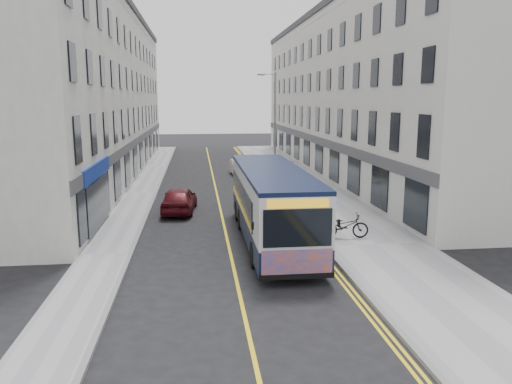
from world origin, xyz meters
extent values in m
plane|color=black|center=(0.00, 0.00, 0.00)|extent=(140.00, 140.00, 0.00)
cube|color=#949396|center=(6.25, 12.00, 0.06)|extent=(4.50, 64.00, 0.12)
cube|color=#949396|center=(-5.00, 12.00, 0.06)|extent=(2.00, 64.00, 0.12)
cube|color=slate|center=(4.00, 12.00, 0.07)|extent=(0.18, 64.00, 0.13)
cube|color=slate|center=(-4.00, 12.00, 0.07)|extent=(0.18, 64.00, 0.13)
cube|color=yellow|center=(0.00, 12.00, 0.00)|extent=(0.12, 64.00, 0.01)
cube|color=yellow|center=(3.55, 12.00, 0.00)|extent=(0.10, 64.00, 0.01)
cube|color=yellow|center=(3.75, 12.00, 0.00)|extent=(0.10, 64.00, 0.01)
cube|color=silver|center=(11.50, 21.00, 6.50)|extent=(6.00, 46.00, 13.00)
cube|color=silver|center=(-9.00, 21.00, 6.50)|extent=(6.00, 46.00, 13.00)
cylinder|color=gray|center=(4.25, 14.00, 4.00)|extent=(0.14, 0.14, 8.00)
cylinder|color=gray|center=(3.75, 14.00, 7.90)|extent=(1.00, 0.08, 0.08)
cube|color=gray|center=(3.25, 14.00, 7.85)|extent=(0.50, 0.18, 0.12)
cube|color=black|center=(1.93, 0.06, 0.81)|extent=(2.53, 11.13, 0.91)
cube|color=silver|center=(1.93, 0.06, 2.18)|extent=(2.53, 11.13, 1.82)
cube|color=black|center=(1.93, 0.06, 3.17)|extent=(2.55, 11.13, 0.16)
cube|color=black|center=(0.65, 0.66, 1.97)|extent=(0.04, 8.70, 1.16)
cube|color=black|center=(3.22, 0.66, 1.97)|extent=(0.04, 8.70, 1.16)
cube|color=black|center=(1.93, -5.53, 2.07)|extent=(2.28, 0.04, 1.27)
cube|color=#E15213|center=(1.93, -5.53, 0.86)|extent=(2.38, 0.04, 0.96)
cube|color=orange|center=(1.93, -5.54, 2.88)|extent=(2.02, 0.04, 0.28)
cylinder|color=black|center=(0.79, -3.28, 0.51)|extent=(0.28, 1.01, 1.01)
cylinder|color=black|center=(3.07, -3.28, 0.51)|extent=(0.28, 1.01, 1.01)
cylinder|color=black|center=(0.79, 2.28, 0.51)|extent=(0.28, 1.01, 1.01)
cylinder|color=black|center=(3.07, 2.28, 0.51)|extent=(0.28, 1.01, 1.01)
cylinder|color=black|center=(0.79, 4.11, 0.51)|extent=(0.28, 1.01, 1.01)
cylinder|color=black|center=(3.07, 4.11, 0.51)|extent=(0.28, 1.01, 1.01)
imported|color=black|center=(5.18, -0.13, 0.67)|extent=(2.17, 0.98, 1.10)
imported|color=olive|center=(4.53, 14.28, 1.09)|extent=(0.80, 0.62, 1.93)
imported|color=black|center=(5.39, 13.55, 0.98)|extent=(0.95, 0.81, 1.71)
imported|color=silver|center=(2.25, 19.82, 0.64)|extent=(1.60, 3.95, 1.28)
imported|color=#4E0D14|center=(-2.29, 6.45, 0.73)|extent=(2.09, 4.40, 1.45)
camera|label=1|loc=(-1.28, -20.94, 6.20)|focal=35.00mm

